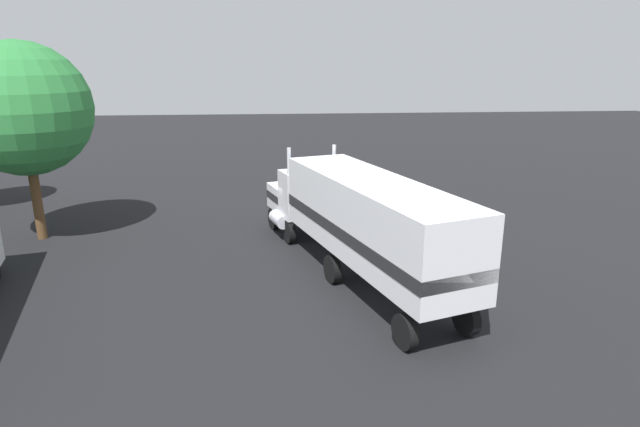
# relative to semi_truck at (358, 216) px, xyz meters

# --- Properties ---
(ground_plane) EXTENTS (120.00, 120.00, 0.00)m
(ground_plane) POSITION_rel_semi_truck_xyz_m (5.86, 1.90, -2.52)
(ground_plane) COLOR black
(lane_stripe_near) EXTENTS (4.21, 1.60, 0.01)m
(lane_stripe_near) POSITION_rel_semi_truck_xyz_m (1.79, -1.60, -2.52)
(lane_stripe_near) COLOR silver
(lane_stripe_near) RESTS_ON ground_plane
(lane_stripe_mid) EXTENTS (4.27, 1.39, 0.01)m
(lane_stripe_mid) POSITION_rel_semi_truck_xyz_m (7.14, -4.65, -2.52)
(lane_stripe_mid) COLOR silver
(lane_stripe_mid) RESTS_ON ground_plane
(semi_truck) EXTENTS (14.24, 6.70, 4.50)m
(semi_truck) POSITION_rel_semi_truck_xyz_m (0.00, 0.00, 0.00)
(semi_truck) COLOR white
(semi_truck) RESTS_ON ground_plane
(person_bystander) EXTENTS (0.34, 0.46, 1.63)m
(person_bystander) POSITION_rel_semi_truck_xyz_m (0.24, -2.19, -1.63)
(person_bystander) COLOR #2D3347
(person_bystander) RESTS_ON ground_plane
(tree_right) EXTENTS (5.99, 5.99, 9.12)m
(tree_right) POSITION_rel_semi_truck_xyz_m (6.04, 14.27, 3.58)
(tree_right) COLOR brown
(tree_right) RESTS_ON ground_plane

